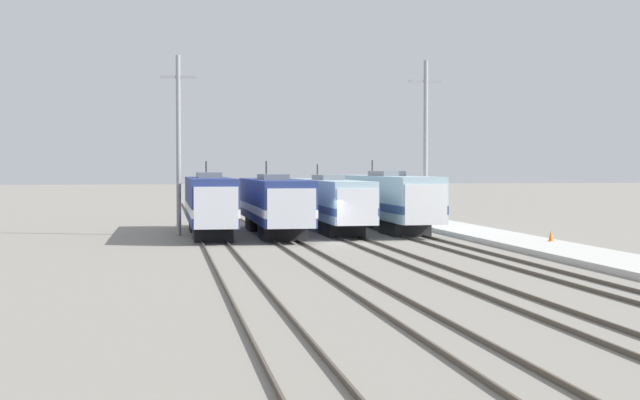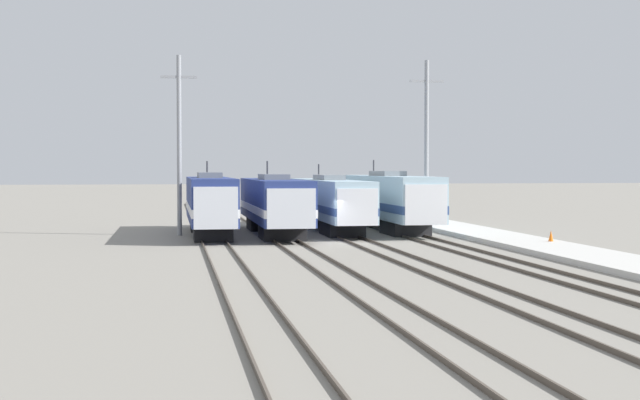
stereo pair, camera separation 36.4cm
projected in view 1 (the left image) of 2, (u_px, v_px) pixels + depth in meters
name	position (u px, v px, depth m)	size (l,w,h in m)	color
ground_plane	(325.00, 243.00, 52.17)	(400.00, 400.00, 0.00)	gray
rail_pair_far_left	(215.00, 243.00, 51.07)	(1.51, 120.00, 0.15)	#4C4238
rail_pair_center_left	(289.00, 242.00, 51.80)	(1.51, 120.00, 0.15)	#4C4238
rail_pair_center_right	(360.00, 241.00, 52.53)	(1.51, 120.00, 0.15)	#4C4238
rail_pair_far_right	(429.00, 240.00, 53.27)	(1.51, 120.00, 0.15)	#4C4238
locomotive_far_left	(209.00, 203.00, 57.80)	(2.76, 16.63, 4.90)	black
locomotive_center_left	(274.00, 204.00, 58.68)	(3.08, 17.74, 4.91)	black
locomotive_center_right	(329.00, 202.00, 62.37)	(2.75, 19.68, 4.71)	#232326
locomotive_far_right	(388.00, 200.00, 63.07)	(2.92, 19.74, 5.03)	#232326
catenary_tower_left	(178.00, 142.00, 58.05)	(2.35, 0.30, 11.76)	gray
catenary_tower_right	(426.00, 143.00, 60.93)	(2.35, 0.30, 11.76)	gray
platform	(503.00, 238.00, 54.07)	(4.00, 120.00, 0.28)	beige
traffic_cone	(551.00, 236.00, 50.10)	(0.29, 0.29, 0.61)	orange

